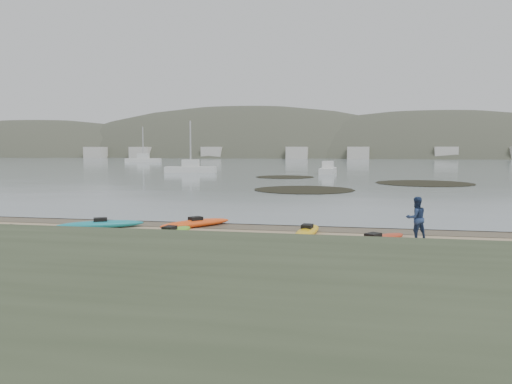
# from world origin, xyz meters

# --- Properties ---
(ground) EXTENTS (600.00, 600.00, 0.00)m
(ground) POSITION_xyz_m (0.00, 0.00, 0.00)
(ground) COLOR tan
(ground) RESTS_ON ground
(wet_sand) EXTENTS (60.00, 60.00, 0.00)m
(wet_sand) POSITION_xyz_m (0.00, -0.30, 0.00)
(wet_sand) COLOR brown
(wet_sand) RESTS_ON ground
(water) EXTENTS (1200.00, 1200.00, 0.00)m
(water) POSITION_xyz_m (0.00, 300.00, 0.01)
(water) COLOR slate
(water) RESTS_ON ground
(kayaks) EXTENTS (22.70, 10.27, 0.34)m
(kayaks) POSITION_xyz_m (-0.77, -3.57, 0.17)
(kayaks) COLOR #B82F12
(kayaks) RESTS_ON ground
(person_east) EXTENTS (0.97, 0.87, 1.64)m
(person_east) POSITION_xyz_m (6.66, -2.33, 0.82)
(person_east) COLOR navy
(person_east) RESTS_ON ground
(kelp_mats) EXTENTS (23.09, 25.48, 0.04)m
(kelp_mats) POSITION_xyz_m (3.90, 27.63, 0.03)
(kelp_mats) COLOR black
(kelp_mats) RESTS_ON water
(moored_boats) EXTENTS (111.86, 65.65, 1.25)m
(moored_boats) POSITION_xyz_m (8.75, 79.91, 0.56)
(moored_boats) COLOR silver
(moored_boats) RESTS_ON ground
(far_hills) EXTENTS (550.00, 135.00, 80.00)m
(far_hills) POSITION_xyz_m (39.38, 193.97, -15.93)
(far_hills) COLOR #384235
(far_hills) RESTS_ON ground
(far_town) EXTENTS (199.00, 5.00, 4.00)m
(far_town) POSITION_xyz_m (6.00, 145.00, 2.00)
(far_town) COLOR beige
(far_town) RESTS_ON ground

